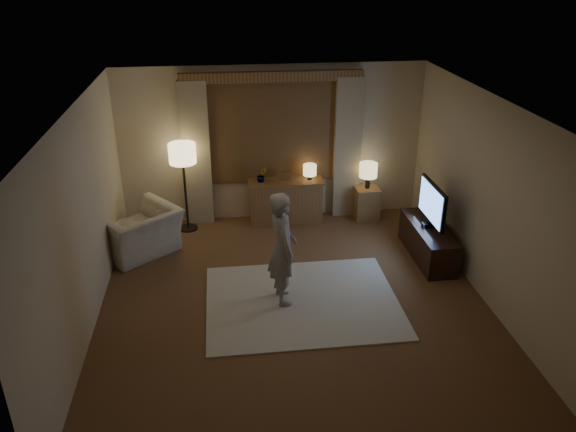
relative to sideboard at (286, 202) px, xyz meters
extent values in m
cube|color=brown|center=(-0.19, -2.50, -0.36)|extent=(5.00, 5.50, 0.02)
cube|color=silver|center=(-0.19, -2.50, 2.26)|extent=(5.00, 5.50, 0.02)
cube|color=beige|center=(-0.19, 0.26, 0.95)|extent=(5.00, 0.02, 2.60)
cube|color=beige|center=(-0.19, -5.26, 0.95)|extent=(5.00, 0.02, 2.60)
cube|color=beige|center=(-2.70, -2.50, 0.95)|extent=(0.02, 5.50, 2.60)
cube|color=beige|center=(2.32, -2.50, 0.95)|extent=(0.02, 5.50, 2.60)
cube|color=black|center=(-0.19, 0.23, 1.20)|extent=(2.00, 0.01, 1.70)
cube|color=brown|center=(-0.19, 0.22, 1.20)|extent=(2.08, 0.04, 1.78)
cube|color=tan|center=(-1.44, 0.15, 0.85)|extent=(0.45, 0.12, 2.40)
cube|color=tan|center=(1.06, 0.15, 0.85)|extent=(0.45, 0.12, 2.40)
cube|color=brown|center=(-0.19, 0.17, 2.07)|extent=(2.90, 0.14, 0.16)
cube|color=beige|center=(-0.08, -2.48, -0.34)|extent=(2.50, 2.00, 0.02)
cube|color=brown|center=(0.00, 0.00, 0.00)|extent=(1.20, 0.40, 0.70)
cube|color=brown|center=(0.00, 0.00, 0.45)|extent=(0.16, 0.02, 0.20)
imported|color=#999999|center=(-0.40, 0.00, 0.50)|extent=(0.16, 0.13, 0.30)
cylinder|color=black|center=(0.40, 0.00, 0.41)|extent=(0.08, 0.08, 0.12)
cylinder|color=#EBD28D|center=(0.40, 0.00, 0.56)|extent=(0.22, 0.22, 0.18)
cylinder|color=black|center=(-1.65, -0.10, -0.34)|extent=(0.31, 0.31, 0.03)
cylinder|color=black|center=(-1.65, -0.10, 0.24)|extent=(0.04, 0.04, 1.17)
cylinder|color=#EBD28D|center=(-1.65, -0.10, 0.97)|extent=(0.43, 0.43, 0.31)
imported|color=beige|center=(-2.34, -0.86, 0.01)|extent=(1.45, 1.43, 0.71)
cube|color=brown|center=(1.38, -0.05, -0.07)|extent=(0.40, 0.40, 0.56)
cylinder|color=black|center=(1.38, -0.05, 0.31)|extent=(0.08, 0.08, 0.20)
cylinder|color=#EBD28D|center=(1.38, -0.05, 0.53)|extent=(0.30, 0.30, 0.24)
cube|color=black|center=(1.96, -1.50, -0.10)|extent=(0.45, 1.40, 0.50)
cube|color=black|center=(1.96, -1.50, 0.18)|extent=(0.23, 0.10, 0.06)
cube|color=black|center=(1.96, -1.50, 0.54)|extent=(0.05, 0.93, 0.57)
cube|color=#558CE8|center=(1.93, -1.50, 0.54)|extent=(0.00, 0.86, 0.51)
imported|color=gray|center=(-0.34, -2.41, 0.43)|extent=(0.42, 0.59, 1.52)
camera|label=1|loc=(-1.04, -8.62, 3.80)|focal=35.00mm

